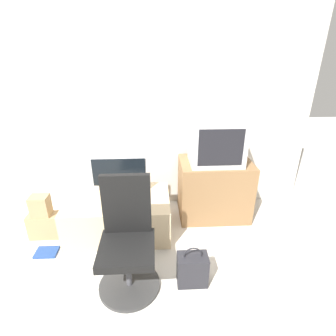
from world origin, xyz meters
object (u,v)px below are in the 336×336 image
object	(u,v)px
office_chair	(128,244)
handbag	(192,269)
main_monitor	(119,175)
book	(47,252)
mouse	(146,201)
cardboard_box_lower	(45,225)
keyboard	(122,203)
crt_tv	(217,142)

from	to	relation	value
office_chair	handbag	distance (m)	0.61
main_monitor	book	distance (m)	1.07
main_monitor	office_chair	world-z (taller)	office_chair
mouse	cardboard_box_lower	bearing A→B (deg)	177.87
keyboard	main_monitor	bearing A→B (deg)	98.24
main_monitor	crt_tv	bearing A→B (deg)	5.40
crt_tv	handbag	xyz separation A→B (m)	(-0.38, -1.02, -0.82)
keyboard	book	world-z (taller)	keyboard
mouse	keyboard	bearing A→B (deg)	-177.35
crt_tv	book	xyz separation A→B (m)	(-1.81, -0.58, -0.96)
mouse	handbag	distance (m)	0.85
main_monitor	crt_tv	distance (m)	1.14
cardboard_box_lower	handbag	bearing A→B (deg)	-25.41
main_monitor	handbag	xyz separation A→B (m)	(0.70, -0.92, -0.49)
cardboard_box_lower	office_chair	bearing A→B (deg)	-34.68
mouse	office_chair	world-z (taller)	office_chair
keyboard	office_chair	distance (m)	0.63
book	handbag	bearing A→B (deg)	-17.22
office_chair	handbag	xyz separation A→B (m)	(0.55, -0.05, -0.26)
crt_tv	office_chair	distance (m)	1.46
office_chair	handbag	bearing A→B (deg)	-5.11
keyboard	mouse	xyz separation A→B (m)	(0.25, 0.01, 0.01)
keyboard	office_chair	bearing A→B (deg)	-79.69
main_monitor	mouse	xyz separation A→B (m)	(0.29, -0.24, -0.20)
handbag	main_monitor	bearing A→B (deg)	127.17
handbag	book	distance (m)	1.50
office_chair	book	xyz separation A→B (m)	(-0.88, 0.39, -0.40)
handbag	book	bearing A→B (deg)	162.78
keyboard	cardboard_box_lower	distance (m)	0.91
main_monitor	office_chair	distance (m)	0.91
main_monitor	handbag	distance (m)	1.26
handbag	keyboard	bearing A→B (deg)	134.60
main_monitor	mouse	size ratio (longest dim) A/B	9.07
main_monitor	crt_tv	size ratio (longest dim) A/B	1.04
keyboard	cardboard_box_lower	world-z (taller)	keyboard
mouse	book	world-z (taller)	mouse
crt_tv	office_chair	world-z (taller)	crt_tv
mouse	crt_tv	size ratio (longest dim) A/B	0.12
crt_tv	cardboard_box_lower	xyz separation A→B (m)	(-1.91, -0.30, -0.83)
main_monitor	book	bearing A→B (deg)	-146.71
mouse	office_chair	size ratio (longest dim) A/B	0.07
keyboard	office_chair	world-z (taller)	office_chair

